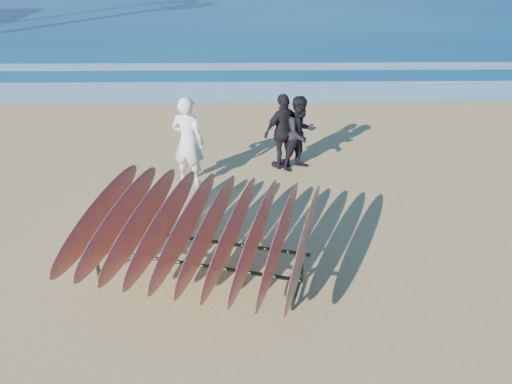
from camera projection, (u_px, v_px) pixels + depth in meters
ground at (257, 270)px, 8.33m from camera, size 120.00×120.00×0.00m
foam_near at (252, 92)px, 17.30m from camera, size 160.00×160.00×0.00m
foam_far at (251, 67)px, 20.44m from camera, size 160.00×160.00×0.00m
surfboard_rack at (197, 229)px, 7.71m from camera, size 3.79×3.51×1.39m
person_white at (188, 142)px, 10.74m from camera, size 0.78×0.64×1.84m
person_dark_a at (300, 133)px, 11.49m from camera, size 0.99×0.95×1.61m
person_dark_b at (284, 131)px, 11.57m from camera, size 1.03×0.85×1.64m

